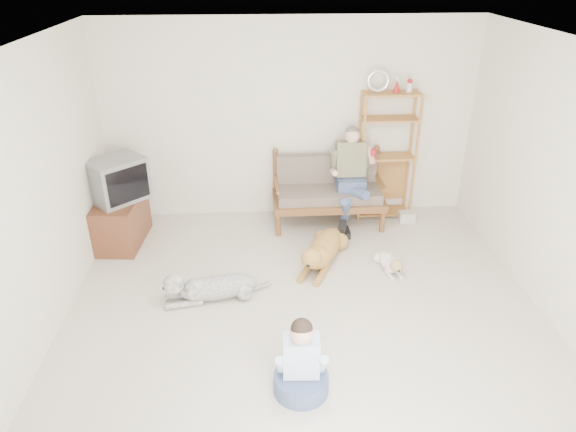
{
  "coord_description": "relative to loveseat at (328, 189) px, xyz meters",
  "views": [
    {
      "loc": [
        -0.45,
        -3.96,
        3.38
      ],
      "look_at": [
        -0.14,
        1.0,
        0.82
      ],
      "focal_mm": 32.0,
      "sensor_mm": 36.0,
      "label": 1
    }
  ],
  "objects": [
    {
      "name": "floor",
      "position": [
        -0.5,
        -2.4,
        -0.49
      ],
      "size": [
        5.5,
        5.5,
        0.0
      ],
      "primitive_type": "plane",
      "color": "silver",
      "rests_on": "ground"
    },
    {
      "name": "ceiling",
      "position": [
        -0.5,
        -2.4,
        2.21
      ],
      "size": [
        5.5,
        5.5,
        0.0
      ],
      "primitive_type": "plane",
      "rotation": [
        3.14,
        0.0,
        0.0
      ],
      "color": "white",
      "rests_on": "ground"
    },
    {
      "name": "wall_back",
      "position": [
        -0.5,
        0.35,
        0.86
      ],
      "size": [
        5.0,
        0.0,
        5.0
      ],
      "primitive_type": "plane",
      "rotation": [
        1.57,
        0.0,
        0.0
      ],
      "color": "silver",
      "rests_on": "ground"
    },
    {
      "name": "wall_left",
      "position": [
        -3.0,
        -2.4,
        0.86
      ],
      "size": [
        0.0,
        5.5,
        5.5
      ],
      "primitive_type": "plane",
      "rotation": [
        1.57,
        0.0,
        1.57
      ],
      "color": "silver",
      "rests_on": "ground"
    },
    {
      "name": "loveseat",
      "position": [
        0.0,
        0.0,
        0.0
      ],
      "size": [
        1.51,
        0.71,
        0.95
      ],
      "rotation": [
        0.0,
        0.0,
        0.01
      ],
      "color": "brown",
      "rests_on": "ground"
    },
    {
      "name": "man",
      "position": [
        0.27,
        -0.19,
        0.14
      ],
      "size": [
        0.52,
        0.74,
        1.2
      ],
      "color": "#495A86",
      "rests_on": "loveseat"
    },
    {
      "name": "etagere",
      "position": [
        0.81,
        0.15,
        0.42
      ],
      "size": [
        0.79,
        0.34,
        2.07
      ],
      "color": "#AA7135",
      "rests_on": "ground"
    },
    {
      "name": "book_stack",
      "position": [
        1.12,
        -0.09,
        -0.42
      ],
      "size": [
        0.22,
        0.16,
        0.14
      ],
      "primitive_type": "cube",
      "rotation": [
        0.0,
        0.0,
        -0.02
      ],
      "color": "silver",
      "rests_on": "ground"
    },
    {
      "name": "tv_stand",
      "position": [
        -2.73,
        -0.41,
        -0.19
      ],
      "size": [
        0.57,
        0.94,
        0.6
      ],
      "rotation": [
        0.0,
        0.0,
        -0.08
      ],
      "color": "brown",
      "rests_on": "ground"
    },
    {
      "name": "crt_tv",
      "position": [
        -2.7,
        -0.38,
        0.38
      ],
      "size": [
        0.82,
        0.82,
        0.54
      ],
      "rotation": [
        0.0,
        0.0,
        -0.81
      ],
      "color": "slate",
      "rests_on": "tv_stand"
    },
    {
      "name": "wall_outlet",
      "position": [
        -1.75,
        0.34,
        -0.19
      ],
      "size": [
        0.12,
        0.02,
        0.08
      ],
      "primitive_type": "cube",
      "color": "silver",
      "rests_on": "ground"
    },
    {
      "name": "golden_retriever",
      "position": [
        -0.2,
        -1.08,
        -0.32
      ],
      "size": [
        0.7,
        1.27,
        0.41
      ],
      "rotation": [
        0.0,
        0.0,
        -0.43
      ],
      "color": "#B07B3D",
      "rests_on": "ground"
    },
    {
      "name": "shaggy_dog",
      "position": [
        -1.52,
        -1.74,
        -0.34
      ],
      "size": [
        1.23,
        0.46,
        0.37
      ],
      "rotation": [
        0.0,
        0.0,
        -1.37
      ],
      "color": "white",
      "rests_on": "ground"
    },
    {
      "name": "terrier",
      "position": [
        0.58,
        -1.32,
        -0.38
      ],
      "size": [
        0.26,
        0.65,
        0.24
      ],
      "rotation": [
        0.0,
        0.0,
        0.17
      ],
      "color": "white",
      "rests_on": "ground"
    },
    {
      "name": "child",
      "position": [
        -0.63,
        -3.11,
        -0.21
      ],
      "size": [
        0.48,
        0.48,
        0.76
      ],
      "rotation": [
        0.0,
        0.0,
        -0.05
      ],
      "color": "#495A86",
      "rests_on": "ground"
    }
  ]
}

